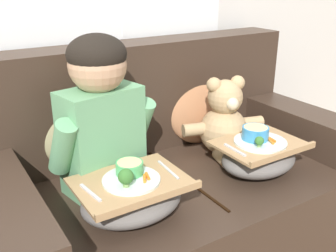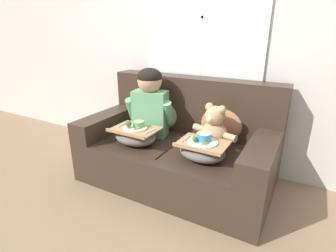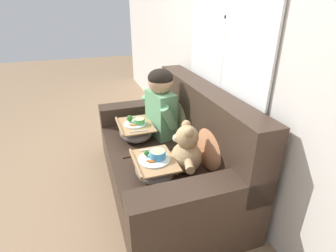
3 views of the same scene
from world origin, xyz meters
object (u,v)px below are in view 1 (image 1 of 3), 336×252
at_px(throw_pillow_behind_child, 84,129).
at_px(teddy_bear, 224,122).
at_px(couch, 168,179).
at_px(child_figure, 100,108).
at_px(lap_tray_child, 132,197).
at_px(throw_pillow_behind_teddy, 199,105).
at_px(lap_tray_teddy, 259,156).

xyz_separation_m(throw_pillow_behind_child, teddy_bear, (0.67, -0.22, -0.03)).
height_order(couch, child_figure, child_figure).
relative_size(couch, throw_pillow_behind_child, 4.05).
height_order(throw_pillow_behind_child, teddy_bear, throw_pillow_behind_child).
bearing_deg(teddy_bear, throw_pillow_behind_child, 161.70).
bearing_deg(child_figure, throw_pillow_behind_child, 90.06).
bearing_deg(couch, throw_pillow_behind_child, 148.03).
height_order(couch, lap_tray_child, couch).
distance_m(throw_pillow_behind_teddy, lap_tray_teddy, 0.50).
distance_m(couch, teddy_bear, 0.42).
distance_m(couch, lap_tray_child, 0.46).
xyz_separation_m(couch, lap_tray_child, (-0.34, -0.27, 0.15)).
xyz_separation_m(throw_pillow_behind_teddy, child_figure, (-0.68, -0.22, 0.17)).
distance_m(throw_pillow_behind_child, throw_pillow_behind_teddy, 0.68).
bearing_deg(teddy_bear, child_figure, 179.63).
distance_m(couch, lap_tray_teddy, 0.46).
xyz_separation_m(throw_pillow_behind_child, lap_tray_teddy, (0.68, -0.48, -0.12)).
relative_size(throw_pillow_behind_child, teddy_bear, 0.99).
xyz_separation_m(couch, throw_pillow_behind_child, (-0.34, 0.21, 0.27)).
height_order(couch, throw_pillow_behind_teddy, couch).
xyz_separation_m(lap_tray_child, lap_tray_teddy, (0.68, 0.00, 0.00)).
bearing_deg(child_figure, lap_tray_teddy, -21.37).
xyz_separation_m(couch, teddy_bear, (0.34, -0.01, 0.24)).
height_order(throw_pillow_behind_child, lap_tray_child, throw_pillow_behind_child).
height_order(throw_pillow_behind_child, lap_tray_teddy, throw_pillow_behind_child).
relative_size(teddy_bear, lap_tray_child, 1.05).
xyz_separation_m(teddy_bear, lap_tray_teddy, (0.00, -0.26, -0.09)).
distance_m(couch, throw_pillow_behind_teddy, 0.48).
relative_size(teddy_bear, lap_tray_teddy, 1.11).
relative_size(couch, child_figure, 2.64).
height_order(throw_pillow_behind_child, child_figure, child_figure).
bearing_deg(throw_pillow_behind_child, throw_pillow_behind_teddy, 0.00).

